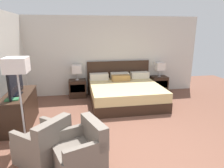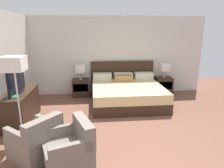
{
  "view_description": "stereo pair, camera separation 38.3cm",
  "coord_description": "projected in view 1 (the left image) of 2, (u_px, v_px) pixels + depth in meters",
  "views": [
    {
      "loc": [
        -0.94,
        -2.82,
        2.08
      ],
      "look_at": [
        -0.09,
        1.98,
        0.75
      ],
      "focal_mm": 32.0,
      "sensor_mm": 36.0,
      "label": 1
    },
    {
      "loc": [
        -0.56,
        -2.87,
        2.08
      ],
      "look_at": [
        -0.09,
        1.98,
        0.75
      ],
      "focal_mm": 32.0,
      "sensor_mm": 36.0,
      "label": 2
    }
  ],
  "objects": [
    {
      "name": "nightstand_left",
      "position": [
        78.0,
        88.0,
        6.33
      ],
      "size": [
        0.53,
        0.4,
        0.56
      ],
      "color": "#332116",
      "rests_on": "ground"
    },
    {
      "name": "dresser",
      "position": [
        20.0,
        109.0,
        4.41
      ],
      "size": [
        0.53,
        1.35,
        0.74
      ],
      "color": "#332116",
      "rests_on": "ground"
    },
    {
      "name": "tv",
      "position": [
        15.0,
        81.0,
        4.18
      ],
      "size": [
        0.18,
        0.93,
        0.62
      ],
      "color": "black",
      "rests_on": "dresser"
    },
    {
      "name": "wall_back",
      "position": [
        106.0,
        56.0,
        6.51
      ],
      "size": [
        6.23,
        0.06,
        2.5
      ],
      "primitive_type": "cube",
      "color": "beige",
      "rests_on": "ground"
    },
    {
      "name": "book_red_cover",
      "position": [
        12.0,
        99.0,
        3.93
      ],
      "size": [
        0.27,
        0.19,
        0.02
      ],
      "primitive_type": "cube",
      "rotation": [
        0.0,
        0.0,
        0.13
      ],
      "color": "#2D7042",
      "rests_on": "dresser"
    },
    {
      "name": "floor_lamp",
      "position": [
        17.0,
        70.0,
        3.44
      ],
      "size": [
        0.38,
        0.38,
        1.63
      ],
      "color": "#B7B7BC",
      "rests_on": "ground"
    },
    {
      "name": "ground_plane",
      "position": [
        137.0,
        157.0,
        3.39
      ],
      "size": [
        10.82,
        10.82,
        0.0
      ],
      "primitive_type": "plane",
      "color": "brown"
    },
    {
      "name": "armchair_companion",
      "position": [
        81.0,
        152.0,
        3.03
      ],
      "size": [
        0.88,
        0.87,
        0.76
      ],
      "color": "#70665B",
      "rests_on": "ground"
    },
    {
      "name": "nightstand_right",
      "position": [
        159.0,
        84.0,
        6.79
      ],
      "size": [
        0.53,
        0.4,
        0.56
      ],
      "color": "#332116",
      "rests_on": "ground"
    },
    {
      "name": "table_lamp_right",
      "position": [
        160.0,
        66.0,
        6.62
      ],
      "size": [
        0.28,
        0.28,
        0.47
      ],
      "color": "#B7B7BC",
      "rests_on": "nightstand_right"
    },
    {
      "name": "armchair_by_window",
      "position": [
        44.0,
        145.0,
        3.22
      ],
      "size": [
        0.96,
        0.96,
        0.76
      ],
      "color": "#70665B",
      "rests_on": "ground"
    },
    {
      "name": "table_lamp_left",
      "position": [
        77.0,
        69.0,
        6.16
      ],
      "size": [
        0.28,
        0.28,
        0.47
      ],
      "color": "#B7B7BC",
      "rests_on": "nightstand_left"
    },
    {
      "name": "bed",
      "position": [
        125.0,
        92.0,
        5.88
      ],
      "size": [
        2.07,
        1.99,
        1.09
      ],
      "color": "#332116",
      "rests_on": "ground"
    }
  ]
}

